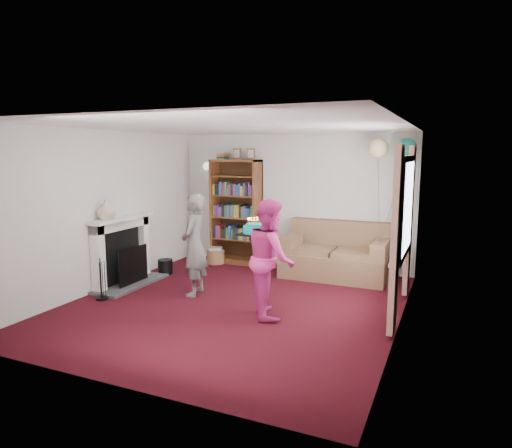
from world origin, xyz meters
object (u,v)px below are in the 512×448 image
at_px(sofa, 336,256).
at_px(birthday_cake, 255,230).
at_px(person_magenta, 270,258).
at_px(person_striped, 194,245).
at_px(bookcase, 237,213).

height_order(sofa, birthday_cake, birthday_cake).
bearing_deg(birthday_cake, person_magenta, -21.65).
distance_m(sofa, birthday_cake, 2.35).
bearing_deg(person_striped, sofa, 126.96).
height_order(person_magenta, birthday_cake, person_magenta).
xyz_separation_m(person_striped, person_magenta, (1.38, -0.35, 0.01)).
bearing_deg(bookcase, person_magenta, -55.50).
bearing_deg(sofa, bookcase, 173.59).
xyz_separation_m(bookcase, birthday_cake, (1.43, -2.36, 0.14)).
relative_size(sofa, birthday_cake, 4.62).
bearing_deg(birthday_cake, person_striped, 167.48).
relative_size(person_striped, person_magenta, 0.99).
relative_size(sofa, person_striped, 1.16).
distance_m(bookcase, sofa, 2.15).
distance_m(person_striped, person_magenta, 1.42).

